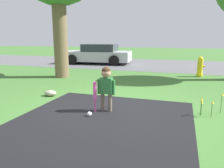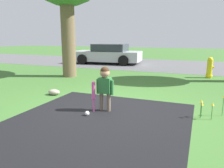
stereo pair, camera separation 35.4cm
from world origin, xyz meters
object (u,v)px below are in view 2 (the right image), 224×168
at_px(baseball_bat, 94,92).
at_px(parked_car, 108,54).
at_px(child, 105,83).
at_px(sports_ball, 87,113).
at_px(fire_hydrant, 210,68).

distance_m(baseball_bat, parked_car, 8.92).
distance_m(child, sports_ball, 0.74).
bearing_deg(fire_hydrant, sports_ball, -113.37).
relative_size(child, parked_car, 0.23).
distance_m(sports_ball, parked_car, 9.18).
bearing_deg(child, sports_ball, -118.96).
bearing_deg(baseball_bat, sports_ball, -92.88).
xyz_separation_m(baseball_bat, parked_car, (-3.23, 8.31, 0.13)).
xyz_separation_m(sports_ball, parked_car, (-3.22, 8.58, 0.51)).
xyz_separation_m(fire_hydrant, parked_car, (-5.63, 3.01, 0.16)).
bearing_deg(sports_ball, parked_car, 110.55).
bearing_deg(child, fire_hydrant, 65.36).
height_order(sports_ball, parked_car, parked_car).
distance_m(child, fire_hydrant, 5.61).
height_order(child, sports_ball, child).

